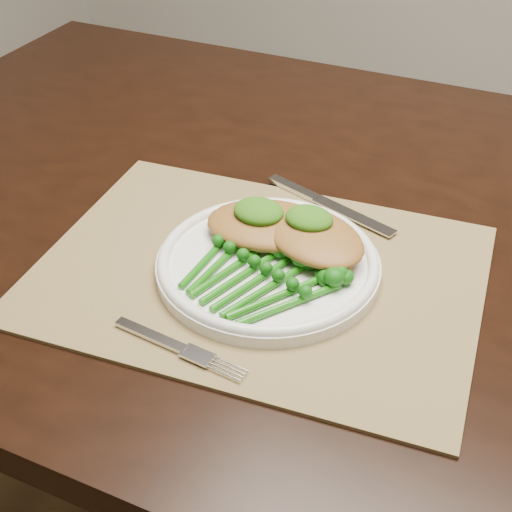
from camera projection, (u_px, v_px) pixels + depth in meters
The scene contains 10 objects.
dining_table at pixel (368, 431), 1.08m from camera, with size 1.65×1.00×0.75m.
placemat at pixel (259, 273), 0.78m from camera, with size 0.48×0.35×0.00m, color olive.
dinner_plate at pixel (268, 263), 0.78m from camera, with size 0.24×0.24×0.02m.
knife at pixel (317, 199), 0.89m from camera, with size 0.19×0.06×0.01m.
fork at pixel (187, 351), 0.68m from camera, with size 0.15×0.02×0.00m.
chicken_fillet_left at pixel (269, 225), 0.80m from camera, with size 0.14×0.10×0.03m, color olive.
chicken_fillet_right at pixel (313, 236), 0.78m from camera, with size 0.13×0.09×0.03m, color olive.
pesto_dollop_left at pixel (259, 211), 0.80m from camera, with size 0.06×0.05×0.02m, color #1D4F0B.
pesto_dollop_right at pixel (309, 218), 0.78m from camera, with size 0.05×0.05×0.02m, color #1D4F0B.
broccolini_bundle at pixel (248, 278), 0.74m from camera, with size 0.17×0.19×0.04m.
Camera 1 is at (0.31, -0.63, 1.24)m, focal length 50.00 mm.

